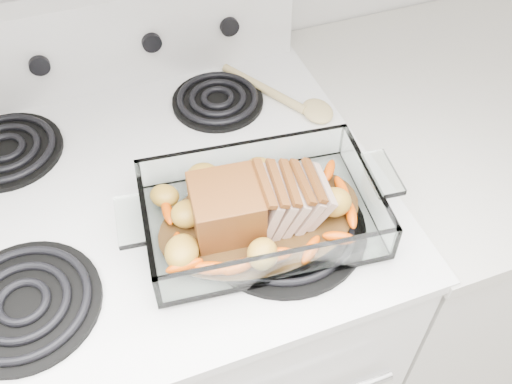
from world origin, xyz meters
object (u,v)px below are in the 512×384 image
object	(u,v)px
electric_range	(169,325)
baking_dish	(261,215)
counter_right	(427,245)
pork_roast	(248,206)

from	to	relation	value
electric_range	baking_dish	size ratio (longest dim) A/B	3.27
electric_range	baking_dish	bearing A→B (deg)	-41.48
electric_range	counter_right	bearing A→B (deg)	-0.10
counter_right	baking_dish	bearing A→B (deg)	-164.33
counter_right	pork_roast	bearing A→B (deg)	-164.90
counter_right	pork_roast	world-z (taller)	pork_roast
baking_dish	pork_roast	xyz separation A→B (m)	(-0.02, -0.00, 0.03)
electric_range	counter_right	world-z (taller)	electric_range
electric_range	counter_right	size ratio (longest dim) A/B	1.20
electric_range	counter_right	xyz separation A→B (m)	(0.66, -0.00, -0.02)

